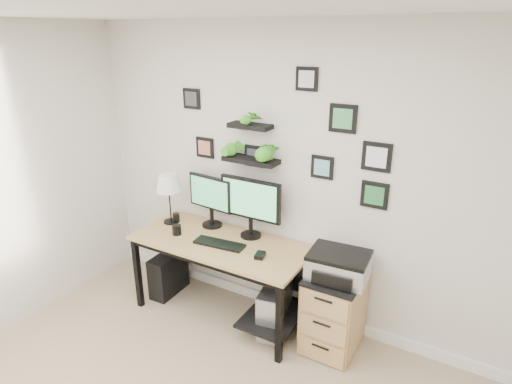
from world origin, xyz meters
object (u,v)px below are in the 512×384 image
Objects in this scene: table_lamp at (168,184)px; mug at (177,230)px; desk at (226,253)px; pc_tower_grey at (274,309)px; monitor_right at (250,203)px; file_cabinet at (334,311)px; printer at (338,265)px; pc_tower_black at (169,273)px; monitor_left at (211,197)px.

table_lamp is 5.32× the size of mug.
desk is at bearing -5.44° from table_lamp.
mug is at bearing -39.13° from table_lamp.
desk is at bearing 178.18° from pc_tower_grey.
monitor_right is (0.14, 0.18, 0.45)m from desk.
table_lamp is at bearing 179.76° from file_cabinet.
printer is (0.01, -0.01, 0.44)m from file_cabinet.
monitor_right is 0.95m from pc_tower_grey.
printer reaches higher than mug.
pc_tower_grey is at bearing -29.08° from monitor_right.
pc_tower_grey is at bearing -3.91° from table_lamp.
pc_tower_grey is 0.70× the size of file_cabinet.
monitor_right is at bearing 51.92° from desk.
pc_tower_black is (-0.70, -0.01, -0.42)m from desk.
file_cabinet is at bearing -5.86° from monitor_left.
pc_tower_grey is at bearing -172.77° from printer.
monitor_left is 0.43m from mug.
desk is 0.54m from monitor_left.
mug is (0.22, -0.18, -0.35)m from table_lamp.
monitor_right is 1.41× the size of pc_tower_black.
monitor_right is 1.21× the size of table_lamp.
pc_tower_black is at bearing -101.39° from table_lamp.
printer is at bearing -6.14° from monitor_left.
table_lamp is (-0.83, -0.12, 0.07)m from monitor_right.
printer is (1.03, 0.05, 0.15)m from desk.
file_cabinet reaches higher than pc_tower_black.
monitor_left reaches higher than desk.
file_cabinet is at bearing -0.24° from table_lamp.
file_cabinet reaches higher than pc_tower_grey.
mug reaches higher than file_cabinet.
printer is (1.49, 0.17, -0.02)m from mug.
mug reaches higher than pc_tower_grey.
desk is at bearing -128.08° from monitor_right.
file_cabinet is at bearing 6.80° from mug.
table_lamp is 0.45m from mug.
monitor_left is 1.03× the size of printer.
monitor_left reaches higher than pc_tower_grey.
monitor_left is 1.02× the size of table_lamp.
mug is (-0.17, -0.31, -0.25)m from monitor_left.
table_lamp is 1.01× the size of printer.
pc_tower_black is 1.82m from printer.
table_lamp is 1.88m from file_cabinet.
table_lamp is 1.04× the size of pc_tower_grey.
mug is at bearing -173.20° from file_cabinet.
monitor_right is (0.44, -0.01, 0.04)m from monitor_left.
table_lamp is 1.75m from printer.
file_cabinet is 1.38× the size of printer.
monitor_left is at bearing 24.60° from pc_tower_black.
file_cabinet is (1.30, -0.13, -0.71)m from monitor_left.
file_cabinet is at bearing 3.29° from desk.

